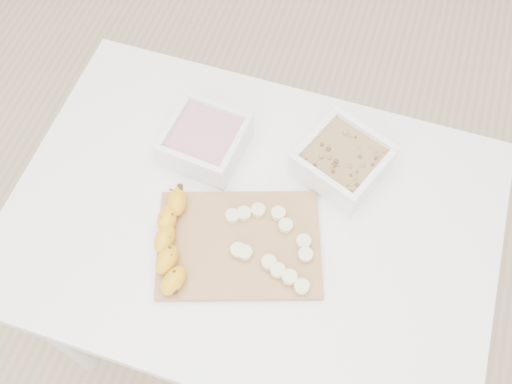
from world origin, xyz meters
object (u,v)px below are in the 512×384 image
(bowl_granola, at_px, (343,161))
(cutting_board, at_px, (239,244))
(table, at_px, (252,236))
(bowl_yogurt, at_px, (205,140))
(banana, at_px, (171,242))

(bowl_granola, relative_size, cutting_board, 0.66)
(table, distance_m, bowl_yogurt, 0.23)
(cutting_board, bearing_deg, banana, -159.00)
(cutting_board, bearing_deg, bowl_granola, 57.14)
(bowl_granola, height_order, banana, bowl_granola)
(table, bearing_deg, bowl_yogurt, 139.03)
(table, xyz_separation_m, cutting_board, (-0.00, -0.07, 0.10))
(bowl_yogurt, distance_m, bowl_granola, 0.29)
(cutting_board, relative_size, banana, 1.47)
(table, bearing_deg, bowl_granola, 48.73)
(table, relative_size, banana, 4.56)
(bowl_yogurt, height_order, bowl_granola, bowl_granola)
(bowl_granola, bearing_deg, bowl_yogurt, -172.15)
(table, xyz_separation_m, bowl_yogurt, (-0.15, 0.13, 0.13))
(table, height_order, bowl_granola, bowl_granola)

